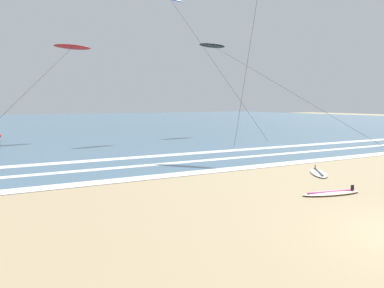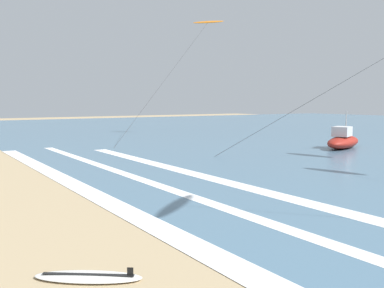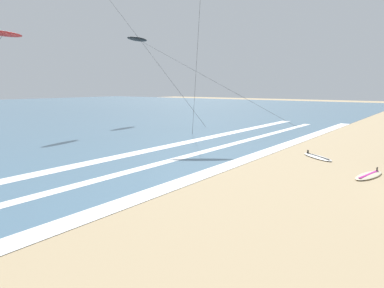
{
  "view_description": "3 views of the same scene",
  "coord_description": "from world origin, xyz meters",
  "px_view_note": "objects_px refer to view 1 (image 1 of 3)",
  "views": [
    {
      "loc": [
        -8.72,
        -4.38,
        2.94
      ],
      "look_at": [
        -0.06,
        10.92,
        1.07
      ],
      "focal_mm": 36.8,
      "sensor_mm": 36.0,
      "label": 1
    },
    {
      "loc": [
        11.2,
        4.31,
        3.4
      ],
      "look_at": [
        0.89,
        11.18,
        2.13
      ],
      "focal_mm": 39.14,
      "sensor_mm": 36.0,
      "label": 2
    },
    {
      "loc": [
        -13.49,
        1.95,
        3.56
      ],
      "look_at": [
        -0.94,
        11.4,
        0.88
      ],
      "focal_mm": 31.65,
      "sensor_mm": 36.0,
      "label": 3
    }
  ],
  "objects_px": {
    "surfboard_left_pile": "(318,173)",
    "kite_red_far_left": "(72,47)",
    "kite_blue_high_left": "(171,0)",
    "surfboard_near_water": "(331,193)",
    "kite_black_mid_center": "(213,46)"
  },
  "relations": [
    {
      "from": "surfboard_left_pile",
      "to": "kite_red_far_left",
      "type": "xyz_separation_m",
      "value": [
        -4.84,
        21.73,
        7.31
      ]
    },
    {
      "from": "surfboard_left_pile",
      "to": "kite_black_mid_center",
      "type": "relative_size",
      "value": 0.12
    },
    {
      "from": "surfboard_left_pile",
      "to": "kite_black_mid_center",
      "type": "bearing_deg",
      "value": 68.58
    },
    {
      "from": "surfboard_near_water",
      "to": "kite_blue_high_left",
      "type": "distance_m",
      "value": 26.45
    },
    {
      "from": "surfboard_left_pile",
      "to": "surfboard_near_water",
      "type": "xyz_separation_m",
      "value": [
        -2.41,
        -2.75,
        0.0
      ]
    },
    {
      "from": "surfboard_left_pile",
      "to": "kite_blue_high_left",
      "type": "xyz_separation_m",
      "value": [
        3.34,
        20.24,
        11.76
      ]
    },
    {
      "from": "surfboard_left_pile",
      "to": "surfboard_near_water",
      "type": "height_order",
      "value": "same"
    },
    {
      "from": "kite_blue_high_left",
      "to": "surfboard_near_water",
      "type": "bearing_deg",
      "value": -104.03
    },
    {
      "from": "surfboard_near_water",
      "to": "kite_black_mid_center",
      "type": "bearing_deg",
      "value": 65.85
    },
    {
      "from": "kite_blue_high_left",
      "to": "kite_red_far_left",
      "type": "distance_m",
      "value": 9.43
    },
    {
      "from": "kite_black_mid_center",
      "to": "surfboard_near_water",
      "type": "bearing_deg",
      "value": -114.15
    },
    {
      "from": "surfboard_left_pile",
      "to": "kite_black_mid_center",
      "type": "height_order",
      "value": "kite_black_mid_center"
    },
    {
      "from": "surfboard_left_pile",
      "to": "kite_red_far_left",
      "type": "relative_size",
      "value": 0.21
    },
    {
      "from": "surfboard_left_pile",
      "to": "kite_blue_high_left",
      "type": "relative_size",
      "value": 0.17
    },
    {
      "from": "kite_blue_high_left",
      "to": "kite_red_far_left",
      "type": "relative_size",
      "value": 1.23
    }
  ]
}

